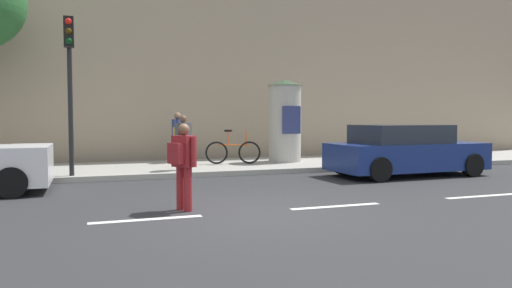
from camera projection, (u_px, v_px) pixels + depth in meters
ground_plane at (248, 213)px, 8.36m from camera, size 80.00×80.00×0.00m
sidewalk_curb at (175, 168)px, 14.94m from camera, size 36.00×4.00×0.15m
lane_markings at (248, 212)px, 8.36m from camera, size 25.80×0.16×0.01m
building_backdrop at (151, 39)px, 19.38m from camera, size 36.00×5.00×9.48m
traffic_light at (70, 69)px, 12.14m from camera, size 0.24×0.45×3.98m
poster_column at (285, 120)px, 16.28m from camera, size 1.19×1.19×2.75m
pedestrian_tallest at (183, 160)px, 8.47m from camera, size 0.50×0.51×1.53m
pedestrian_with_backpack at (178, 133)px, 16.07m from camera, size 0.45×0.59×1.65m
pedestrian_with_bag at (183, 138)px, 13.68m from camera, size 0.52×0.52×1.54m
bicycle_leaning at (233, 152)px, 15.49m from camera, size 1.73×0.49×1.09m
parked_car_silver at (405, 151)px, 13.58m from camera, size 4.43×2.07×1.43m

